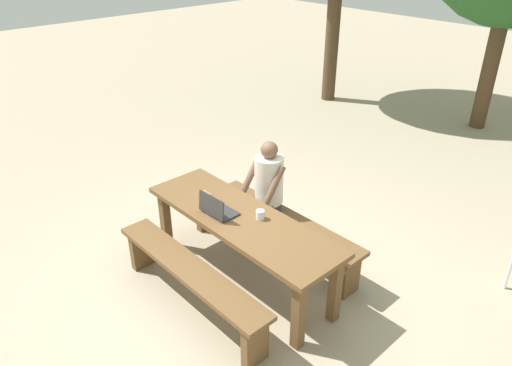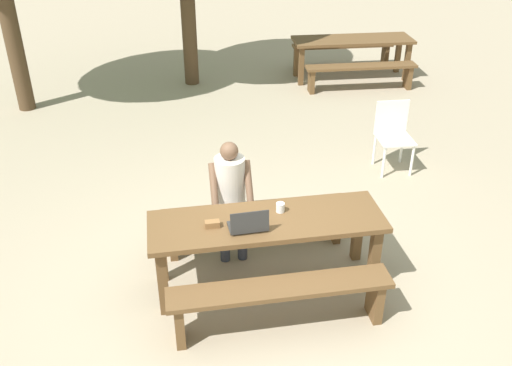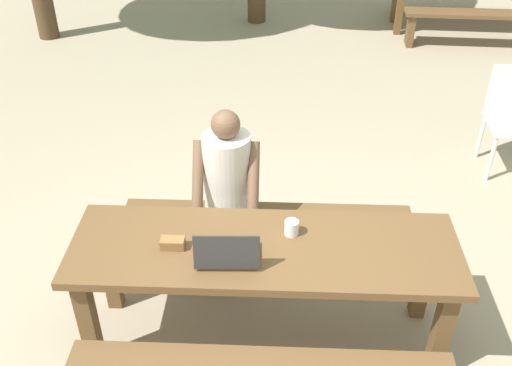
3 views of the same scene
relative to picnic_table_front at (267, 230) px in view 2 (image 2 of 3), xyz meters
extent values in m
plane|color=tan|center=(0.00, 0.00, -0.63)|extent=(30.00, 30.00, 0.00)
cube|color=brown|center=(0.00, 0.00, 0.09)|extent=(2.17, 0.68, 0.05)
cube|color=brown|center=(-0.98, -0.24, -0.28)|extent=(0.09, 0.09, 0.69)
cube|color=brown|center=(0.98, -0.24, -0.28)|extent=(0.09, 0.09, 0.69)
cube|color=brown|center=(-0.98, 0.24, -0.28)|extent=(0.09, 0.09, 0.69)
cube|color=brown|center=(0.98, 0.24, -0.28)|extent=(0.09, 0.09, 0.69)
cube|color=brown|center=(0.00, -0.62, -0.18)|extent=(1.93, 0.30, 0.05)
cube|color=brown|center=(-0.87, -0.62, -0.41)|extent=(0.08, 0.24, 0.43)
cube|color=brown|center=(0.87, -0.62, -0.41)|extent=(0.08, 0.24, 0.43)
cube|color=brown|center=(0.00, 0.62, -0.18)|extent=(1.93, 0.30, 0.05)
cube|color=brown|center=(-0.87, 0.62, -0.41)|extent=(0.08, 0.24, 0.43)
cube|color=brown|center=(0.87, 0.62, -0.41)|extent=(0.08, 0.24, 0.43)
cube|color=#2D2D2D|center=(-0.20, -0.09, 0.12)|extent=(0.35, 0.22, 0.02)
cube|color=#2D2D2D|center=(-0.19, -0.20, 0.23)|extent=(0.34, 0.05, 0.20)
cube|color=black|center=(-0.19, -0.19, 0.23)|extent=(0.32, 0.03, 0.19)
cube|color=olive|center=(-0.50, -0.03, 0.14)|extent=(0.13, 0.07, 0.06)
cylinder|color=white|center=(0.15, 0.11, 0.16)|extent=(0.08, 0.08, 0.09)
cylinder|color=#333847|center=(-0.35, 0.44, -0.39)|extent=(0.10, 0.10, 0.48)
cylinder|color=#333847|center=(-0.17, 0.44, -0.39)|extent=(0.10, 0.10, 0.48)
cube|color=#333847|center=(-0.26, 0.53, -0.11)|extent=(0.28, 0.28, 0.12)
cylinder|color=silver|center=(-0.26, 0.62, 0.19)|extent=(0.30, 0.30, 0.52)
cylinder|color=brown|center=(-0.43, 0.52, 0.21)|extent=(0.07, 0.32, 0.41)
cylinder|color=brown|center=(-0.09, 0.52, 0.21)|extent=(0.07, 0.32, 0.41)
sphere|color=brown|center=(-0.26, 0.62, 0.53)|extent=(0.18, 0.18, 0.18)
cube|color=white|center=(2.08, 2.00, -0.18)|extent=(0.46, 0.46, 0.02)
cube|color=white|center=(2.08, 2.21, 0.05)|extent=(0.44, 0.04, 0.44)
cylinder|color=white|center=(1.88, 1.82, -0.41)|extent=(0.04, 0.04, 0.44)
cylinder|color=white|center=(2.26, 1.80, -0.41)|extent=(0.04, 0.04, 0.44)
cylinder|color=white|center=(1.89, 2.19, -0.41)|extent=(0.04, 0.04, 0.44)
cylinder|color=white|center=(2.27, 2.18, -0.41)|extent=(0.04, 0.04, 0.44)
cube|color=brown|center=(2.67, 5.57, 0.09)|extent=(2.21, 0.81, 0.05)
cube|color=brown|center=(1.66, 5.38, -0.28)|extent=(0.09, 0.09, 0.70)
cube|color=brown|center=(3.64, 5.27, -0.28)|extent=(0.09, 0.09, 0.70)
cube|color=brown|center=(1.69, 5.87, -0.28)|extent=(0.09, 0.09, 0.70)
cube|color=brown|center=(3.67, 5.77, -0.28)|extent=(0.09, 0.09, 0.70)
cube|color=brown|center=(2.63, 4.93, -0.19)|extent=(1.98, 0.40, 0.05)
cube|color=brown|center=(1.75, 4.97, -0.42)|extent=(0.09, 0.24, 0.42)
cube|color=brown|center=(3.51, 4.88, -0.42)|extent=(0.09, 0.24, 0.42)
cube|color=brown|center=(2.70, 6.22, -0.19)|extent=(1.98, 0.40, 0.05)
cube|color=brown|center=(1.82, 6.27, -0.42)|extent=(0.09, 0.24, 0.42)
cube|color=brown|center=(3.58, 6.17, -0.42)|extent=(0.09, 0.24, 0.42)
cylinder|color=#4C3823|center=(-0.29, 5.82, 0.50)|extent=(0.26, 0.26, 2.26)
cylinder|color=#4C3823|center=(-3.07, 5.06, 0.87)|extent=(0.27, 0.27, 3.00)
camera|label=1|loc=(2.92, -2.51, 2.57)|focal=33.75mm
camera|label=2|loc=(-0.84, -4.23, 2.98)|focal=39.74mm
camera|label=3|loc=(0.05, -2.42, 2.22)|focal=40.63mm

